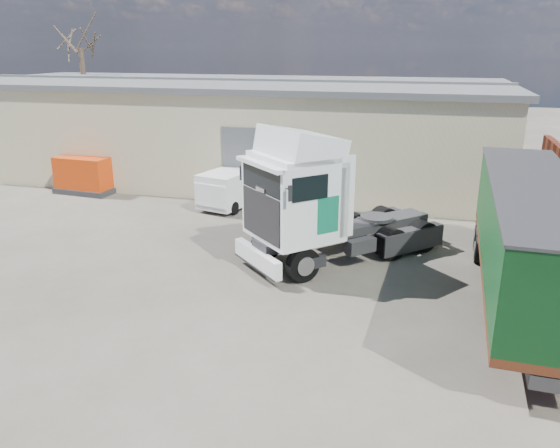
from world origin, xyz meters
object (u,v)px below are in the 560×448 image
(box_trailer, at_px, (528,231))
(panel_van, at_px, (235,187))
(orange_skip, at_px, (87,177))
(bare_tree, at_px, (79,34))
(tractor_unit, at_px, (317,207))

(box_trailer, relative_size, panel_van, 2.44)
(box_trailer, relative_size, orange_skip, 3.55)
(panel_van, bearing_deg, box_trailer, -19.31)
(box_trailer, xyz_separation_m, panel_van, (-11.47, 7.48, -1.32))
(panel_van, height_order, orange_skip, orange_skip)
(box_trailer, height_order, panel_van, box_trailer)
(bare_tree, bearing_deg, panel_van, -35.46)
(tractor_unit, bearing_deg, panel_van, 174.77)
(tractor_unit, distance_m, box_trailer, 6.53)
(tractor_unit, height_order, panel_van, tractor_unit)
(tractor_unit, xyz_separation_m, orange_skip, (-13.24, 6.22, -1.19))
(bare_tree, height_order, tractor_unit, bare_tree)
(bare_tree, height_order, box_trailer, bare_tree)
(orange_skip, bearing_deg, bare_tree, 127.41)
(box_trailer, xyz_separation_m, orange_skip, (-19.58, 7.78, -1.40))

